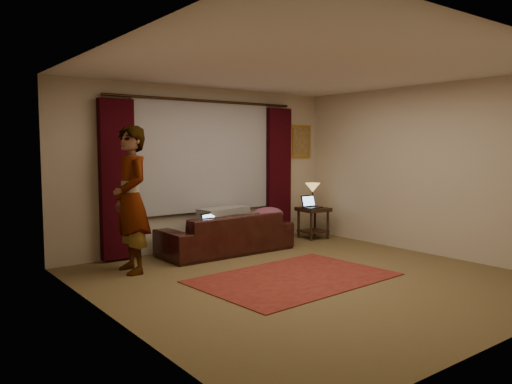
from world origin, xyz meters
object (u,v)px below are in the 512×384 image
laptop_sofa (215,221)px  person (131,200)px  end_table (313,223)px  sofa (226,226)px  laptop_table (313,202)px  tiffany_lamp (313,195)px

laptop_sofa → person: size_ratio=0.18×
end_table → person: size_ratio=0.29×
sofa → laptop_table: bearing=180.0°
sofa → laptop_sofa: size_ratio=6.24×
laptop_sofa → person: 1.42m
laptop_sofa → tiffany_lamp: tiffany_lamp is taller
laptop_table → sofa: bearing=178.8°
end_table → person: person is taller
tiffany_lamp → laptop_table: 0.21m
sofa → laptop_sofa: (-0.31, -0.16, 0.11)m
tiffany_lamp → person: (-3.65, -0.41, 0.18)m
sofa → tiffany_lamp: bearing=-176.1°
end_table → laptop_table: 0.40m
end_table → laptop_table: size_ratio=1.66×
end_table → tiffany_lamp: 0.51m
laptop_sofa → laptop_table: laptop_table is taller
person → laptop_table: bearing=96.3°
sofa → tiffany_lamp: (1.98, 0.15, 0.35)m
laptop_sofa → laptop_table: bearing=-13.4°
tiffany_lamp → end_table: bearing=-124.2°
laptop_sofa → person: person is taller
sofa → person: bearing=8.5°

